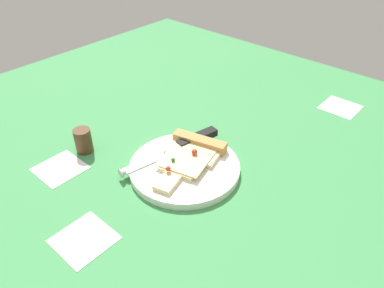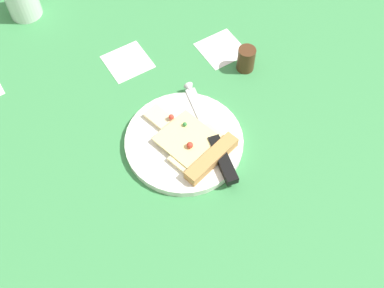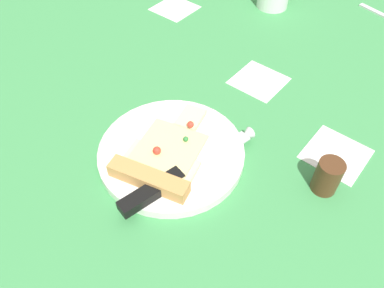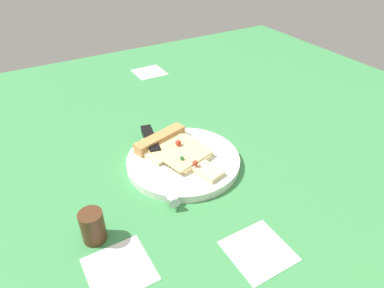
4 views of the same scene
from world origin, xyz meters
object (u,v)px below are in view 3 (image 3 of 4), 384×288
knife (178,176)px  pepper_shaker (328,176)px  pizza_slice (163,158)px  plate (171,153)px

knife → pepper_shaker: pepper_shaker is taller
pizza_slice → pepper_shaker: (12.09, -20.39, 0.39)cm
pizza_slice → pepper_shaker: pepper_shaker is taller
pizza_slice → knife: bearing=-28.4°
plate → pepper_shaker: 23.21cm
knife → pepper_shaker: size_ratio=4.37×
pizza_slice → pepper_shaker: 23.71cm
pizza_slice → plate: bearing=90.1°
plate → knife: 5.81cm
plate → pizza_slice: size_ratio=1.20×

